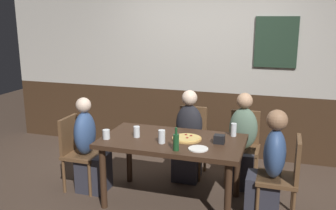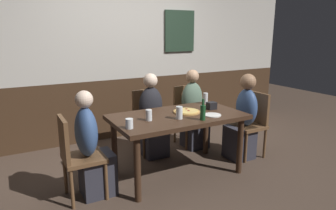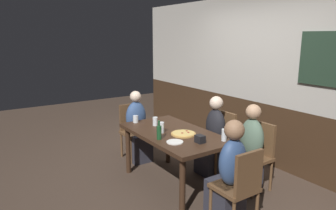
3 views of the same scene
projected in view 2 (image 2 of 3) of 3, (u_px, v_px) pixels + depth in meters
ground_plane at (177, 173)px, 3.71m from camera, size 12.00×12.00×0.00m
wall_back at (126, 56)px, 4.80m from camera, size 6.40×0.13×2.60m
dining_table at (178, 122)px, 3.55m from camera, size 1.54×0.86×0.74m
chair_right_far at (188, 111)px, 4.62m from camera, size 0.40×0.40×0.88m
chair_mid_far at (147, 117)px, 4.31m from camera, size 0.40×0.40×0.88m
chair_head_east at (252, 121)px, 4.14m from camera, size 0.40×0.40×0.88m
chair_head_west at (76, 153)px, 3.03m from camera, size 0.40×0.40×0.88m
person_right_far at (193, 115)px, 4.49m from camera, size 0.34×0.37×1.15m
person_mid_far at (152, 121)px, 4.17m from camera, size 0.34×0.37×1.14m
person_head_east at (243, 123)px, 4.07m from camera, size 0.37×0.34×1.15m
person_head_west at (92, 153)px, 3.12m from camera, size 0.37×0.34×1.13m
pizza at (187, 111)px, 3.63m from camera, size 0.32×0.32×0.03m
pint_glass_pale at (149, 116)px, 3.29m from camera, size 0.07×0.07×0.12m
pint_glass_stout at (205, 99)px, 4.06m from camera, size 0.06×0.06×0.15m
pint_glass_amber at (179, 114)px, 3.35m from camera, size 0.07×0.07×0.14m
highball_clear at (129, 124)px, 3.02m from camera, size 0.08×0.08×0.10m
beer_bottle_green at (203, 112)px, 3.30m from camera, size 0.06×0.06×0.24m
plate_white_large at (212, 115)px, 3.50m from camera, size 0.20×0.20×0.01m
condiment_caddy at (212, 106)px, 3.78m from camera, size 0.11×0.09×0.09m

